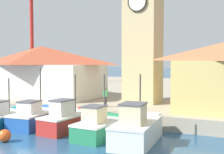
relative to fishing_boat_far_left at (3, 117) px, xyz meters
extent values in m
cube|color=#9E937F|center=(5.01, 23.56, -0.15)|extent=(120.00, 40.00, 1.03)
cube|color=#196B7F|center=(0.00, 0.07, -0.22)|extent=(2.19, 4.71, 0.91)
cube|color=#196B7F|center=(-0.10, 2.13, 0.36)|extent=(1.70, 0.68, 0.24)
cube|color=silver|center=(0.00, 0.07, 0.29)|extent=(2.25, 4.77, 0.12)
cylinder|color=#4C4742|center=(-0.03, 0.65, 1.60)|extent=(0.10, 0.10, 2.50)
cube|color=#2356A8|center=(2.14, 1.11, -0.17)|extent=(2.41, 4.91, 1.01)
cube|color=#2356A8|center=(1.93, 3.21, 0.46)|extent=(1.71, 0.76, 0.24)
cube|color=silver|center=(2.14, 1.11, 0.39)|extent=(2.48, 4.97, 0.12)
cube|color=silver|center=(2.23, 0.28, 0.85)|extent=(1.31, 1.53, 0.80)
cube|color=#4C4C51|center=(2.23, 0.28, 1.29)|extent=(1.39, 1.62, 0.08)
cylinder|color=#4C4742|center=(2.08, 1.69, 2.05)|extent=(0.10, 0.10, 3.20)
torus|color=black|center=(1.07, 1.23, -0.17)|extent=(0.17, 0.53, 0.52)
cube|color=#AD2823|center=(5.03, 1.19, -0.14)|extent=(2.17, 5.01, 1.05)
cube|color=#AD2823|center=(5.22, 3.37, 0.51)|extent=(1.54, 0.73, 0.24)
cube|color=silver|center=(5.03, 1.19, 0.44)|extent=(2.24, 5.07, 0.12)
cube|color=beige|center=(4.95, 0.34, 0.99)|extent=(1.18, 1.55, 1.00)
cube|color=#4C4C51|center=(4.95, 0.34, 1.53)|extent=(1.26, 1.64, 0.08)
cylinder|color=#4C4742|center=(5.08, 1.79, 1.85)|extent=(0.10, 0.10, 2.70)
torus|color=black|center=(4.10, 1.51, -0.14)|extent=(0.17, 0.53, 0.52)
cube|color=#237A4C|center=(7.87, 0.32, -0.18)|extent=(2.05, 4.25, 0.97)
cube|color=#237A4C|center=(7.96, 2.15, 0.42)|extent=(1.61, 0.67, 0.24)
cube|color=silver|center=(7.87, 0.32, 0.35)|extent=(2.12, 4.32, 0.12)
cube|color=beige|center=(7.84, -0.41, 0.89)|extent=(1.18, 1.30, 0.96)
cube|color=#4C4C51|center=(7.84, -0.41, 1.41)|extent=(1.26, 1.39, 0.08)
cylinder|color=#4C4742|center=(7.90, 0.84, 1.86)|extent=(0.10, 0.10, 2.90)
torus|color=black|center=(6.87, 0.57, -0.18)|extent=(0.14, 0.52, 0.52)
cube|color=silver|center=(10.42, 0.16, -0.07)|extent=(2.52, 5.12, 1.20)
cube|color=silver|center=(10.21, 2.37, 0.65)|extent=(1.80, 0.76, 0.24)
cube|color=silver|center=(10.42, 0.16, 0.58)|extent=(2.59, 5.19, 0.12)
cube|color=beige|center=(10.50, -0.70, 1.19)|extent=(1.37, 1.60, 1.10)
cube|color=#4C4C51|center=(10.50, -0.70, 1.78)|extent=(1.46, 1.68, 0.08)
cylinder|color=#4C4742|center=(10.36, 0.77, 2.01)|extent=(0.10, 0.10, 2.75)
torus|color=black|center=(9.29, 0.30, -0.07)|extent=(0.17, 0.53, 0.52)
cube|color=tan|center=(7.34, 9.59, 5.45)|extent=(2.92, 2.92, 10.16)
cylinder|color=white|center=(7.34, 8.07, 9.12)|extent=(1.61, 0.12, 1.61)
torus|color=#332D23|center=(7.34, 8.03, 9.12)|extent=(1.73, 0.12, 1.73)
cube|color=silver|center=(-3.92, 9.42, 2.04)|extent=(12.23, 6.75, 3.35)
pyramid|color=#A3472D|center=(-3.92, 9.42, 4.66)|extent=(12.63, 7.15, 1.88)
cube|color=maroon|center=(-15.65, 21.97, 0.96)|extent=(2.00, 2.00, 1.20)
cylinder|color=red|center=(-15.65, 21.97, 9.29)|extent=(0.56, 0.56, 15.46)
sphere|color=#E54C19|center=(3.23, -3.15, -0.29)|extent=(0.76, 0.76, 0.76)
cylinder|color=#33333D|center=(5.59, 5.52, 0.79)|extent=(0.22, 0.22, 0.85)
cube|color=#338C4C|center=(5.59, 5.52, 1.49)|extent=(0.34, 0.22, 0.56)
sphere|color=#9E7051|center=(5.59, 5.52, 1.88)|extent=(0.20, 0.20, 0.20)
camera|label=1|loc=(16.95, -16.93, 4.34)|focal=50.00mm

